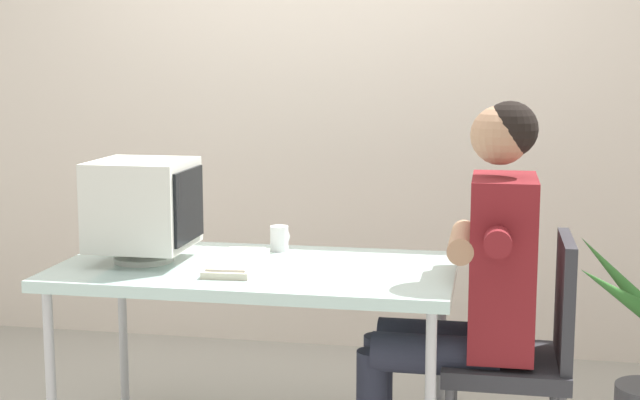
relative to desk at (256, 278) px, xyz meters
The scene contains 7 objects.
wall_back 1.65m from the desk, 77.91° to the left, with size 8.00×0.10×3.00m, color beige.
desk is the anchor object (origin of this frame).
crt_monitor 0.50m from the desk, behind, with size 0.36×0.35×0.38m.
keyboard 0.09m from the desk, 158.37° to the right, with size 0.19×0.44×0.03m.
office_chair 1.00m from the desk, ahead, with size 0.43×0.43×0.88m.
person_seated 0.79m from the desk, ahead, with size 0.73×0.57×1.34m.
desk_mug 0.29m from the desk, 84.46° to the left, with size 0.07×0.08×0.10m.
Camera 1 is at (0.84, -3.18, 1.48)m, focal length 51.35 mm.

